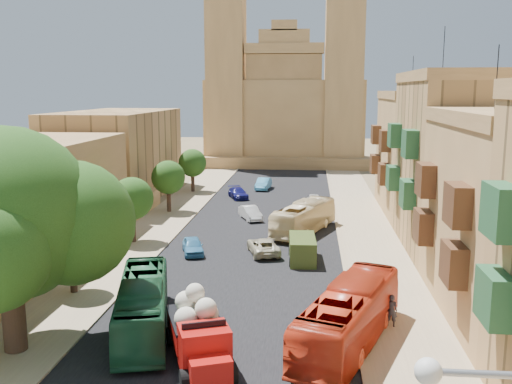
% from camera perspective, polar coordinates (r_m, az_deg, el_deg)
% --- Properties ---
extents(road_surface, '(14.00, 140.00, 0.01)m').
position_cam_1_polar(road_surface, '(52.18, 0.43, -3.55)').
color(road_surface, black).
rests_on(road_surface, ground).
extents(sidewalk_east, '(5.00, 140.00, 0.01)m').
position_cam_1_polar(sidewalk_east, '(52.22, 10.89, -3.73)').
color(sidewalk_east, tan).
rests_on(sidewalk_east, ground).
extents(sidewalk_west, '(5.00, 140.00, 0.01)m').
position_cam_1_polar(sidewalk_west, '(53.84, -9.71, -3.27)').
color(sidewalk_west, tan).
rests_on(sidewalk_west, ground).
extents(kerb_east, '(0.25, 140.00, 0.12)m').
position_cam_1_polar(kerb_east, '(52.03, 8.14, -3.63)').
color(kerb_east, tan).
rests_on(kerb_east, ground).
extents(kerb_west, '(0.25, 140.00, 0.12)m').
position_cam_1_polar(kerb_west, '(53.23, -7.11, -3.30)').
color(kerb_west, tan).
rests_on(kerb_west, ground).
extents(townhouse_c, '(9.00, 14.00, 17.40)m').
position_cam_1_polar(townhouse_c, '(47.23, 19.55, 2.93)').
color(townhouse_c, tan).
rests_on(townhouse_c, ground).
extents(townhouse_d, '(9.00, 14.00, 15.90)m').
position_cam_1_polar(townhouse_d, '(60.90, 16.38, 3.88)').
color(townhouse_d, '#AC824D').
rests_on(townhouse_d, ground).
extents(west_wall, '(1.00, 40.00, 1.80)m').
position_cam_1_polar(west_wall, '(45.39, -16.73, -4.91)').
color(west_wall, '#AC824D').
rests_on(west_wall, ground).
extents(west_building_mid, '(10.00, 22.00, 10.00)m').
position_cam_1_polar(west_building_mid, '(68.71, -13.65, 3.70)').
color(west_building_mid, tan).
rests_on(west_building_mid, ground).
extents(church, '(28.00, 22.50, 36.30)m').
position_cam_1_polar(church, '(99.26, 2.97, 8.47)').
color(church, '#AC824D').
rests_on(church, ground).
extents(ficus_tree, '(10.81, 9.95, 10.81)m').
position_cam_1_polar(ficus_tree, '(28.81, -23.53, -2.65)').
color(ficus_tree, '#3B281D').
rests_on(ficus_tree, ground).
extents(street_tree_a, '(3.11, 3.11, 4.79)m').
position_cam_1_polar(street_tree_a, '(36.75, -17.98, -4.78)').
color(street_tree_a, '#3B281D').
rests_on(street_tree_a, ground).
extents(street_tree_b, '(3.51, 3.51, 5.40)m').
position_cam_1_polar(street_tree_b, '(47.61, -12.30, -0.67)').
color(street_tree_b, '#3B281D').
rests_on(street_tree_b, ground).
extents(street_tree_c, '(3.45, 3.45, 5.31)m').
position_cam_1_polar(street_tree_c, '(58.99, -8.76, 1.44)').
color(street_tree_c, '#3B281D').
rests_on(street_tree_c, ground).
extents(street_tree_d, '(3.43, 3.43, 5.28)m').
position_cam_1_polar(street_tree_d, '(70.57, -6.38, 2.89)').
color(street_tree_d, '#3B281D').
rests_on(street_tree_d, ground).
extents(red_truck, '(4.19, 6.35, 3.51)m').
position_cam_1_polar(red_truck, '(26.78, -5.73, -13.70)').
color(red_truck, '#B9130E').
rests_on(red_truck, ground).
extents(olive_pickup, '(2.15, 4.38, 1.77)m').
position_cam_1_polar(olive_pickup, '(42.10, 4.66, -5.73)').
color(olive_pickup, '#3D501E').
rests_on(olive_pickup, ground).
extents(bus_green_north, '(4.69, 10.35, 2.81)m').
position_cam_1_polar(bus_green_north, '(30.54, -11.24, -11.06)').
color(bus_green_north, '#1D5432').
rests_on(bus_green_north, ground).
extents(bus_red_east, '(6.07, 10.90, 2.98)m').
position_cam_1_polar(bus_red_east, '(28.76, 9.30, -12.18)').
color(bus_red_east, red).
rests_on(bus_red_east, ground).
extents(bus_cream_east, '(5.77, 9.82, 2.70)m').
position_cam_1_polar(bus_cream_east, '(50.17, 4.83, -2.57)').
color(bus_cream_east, beige).
rests_on(bus_cream_east, ground).
extents(car_blue_a, '(2.47, 3.94, 1.25)m').
position_cam_1_polar(car_blue_a, '(44.02, -6.34, -5.38)').
color(car_blue_a, teal).
rests_on(car_blue_a, ground).
extents(car_white_a, '(2.81, 4.14, 1.29)m').
position_cam_1_polar(car_white_a, '(55.20, -0.56, -2.11)').
color(car_white_a, silver).
rests_on(car_white_a, ground).
extents(car_cream, '(3.13, 4.78, 1.22)m').
position_cam_1_polar(car_cream, '(43.73, 0.73, -5.44)').
color(car_cream, '#BBB192').
rests_on(car_cream, ground).
extents(car_dkblue, '(3.12, 4.56, 1.22)m').
position_cam_1_polar(car_dkblue, '(66.10, -1.81, -0.11)').
color(car_dkblue, '#101258').
rests_on(car_dkblue, ground).
extents(car_white_b, '(1.64, 3.89, 1.32)m').
position_cam_1_polar(car_white_b, '(62.28, 5.81, -0.74)').
color(car_white_b, silver).
rests_on(car_white_b, ground).
extents(car_blue_b, '(1.91, 4.43, 1.42)m').
position_cam_1_polar(car_blue_b, '(72.01, 0.74, 0.82)').
color(car_blue_b, '#449CCE').
rests_on(car_blue_b, ground).
extents(pedestrian_a, '(0.73, 0.57, 1.76)m').
position_cam_1_polar(pedestrian_a, '(31.56, 13.37, -11.46)').
color(pedestrian_a, '#2A272E').
rests_on(pedestrian_a, ground).
extents(pedestrian_c, '(0.69, 0.98, 1.55)m').
position_cam_1_polar(pedestrian_c, '(34.46, 10.34, -9.66)').
color(pedestrian_c, '#2B292F').
rests_on(pedestrian_c, ground).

